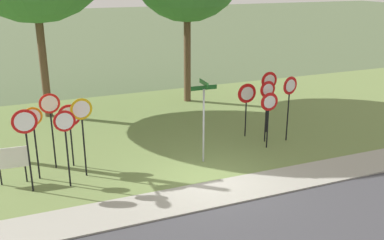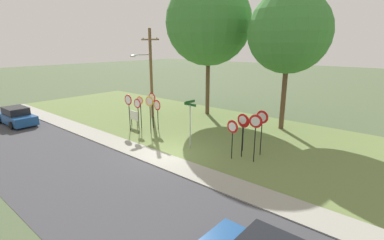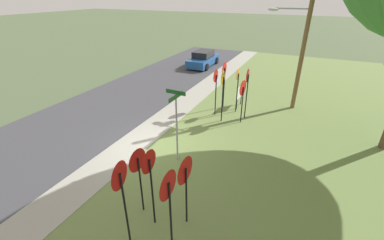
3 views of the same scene
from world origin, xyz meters
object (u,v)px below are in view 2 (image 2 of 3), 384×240
(oak_tree_left, at_px, (209,22))
(yield_sign_far_right, at_px, (262,122))
(stop_sign_far_center, at_px, (152,103))
(parked_hatchback_near, at_px, (16,116))
(stop_sign_near_right, at_px, (140,106))
(yield_sign_center, at_px, (232,130))
(street_name_post, at_px, (190,120))
(stop_sign_center_tall, at_px, (150,107))
(oak_tree_right, at_px, (289,32))
(yield_sign_far_left, at_px, (243,124))
(yield_sign_near_right, at_px, (243,125))
(utility_pole, at_px, (150,70))
(stop_sign_far_left, at_px, (157,108))
(stop_sign_far_right, at_px, (129,104))
(stop_sign_near_left, at_px, (138,109))
(notice_board, at_px, (134,116))
(yield_sign_near_left, at_px, (255,127))

(oak_tree_left, bearing_deg, yield_sign_far_right, -35.12)
(stop_sign_far_center, relative_size, parked_hatchback_near, 0.64)
(stop_sign_near_right, relative_size, yield_sign_center, 1.12)
(street_name_post, xyz_separation_m, oak_tree_left, (-4.69, 7.80, 6.25))
(stop_sign_center_tall, distance_m, yield_sign_far_right, 8.06)
(street_name_post, height_order, oak_tree_right, oak_tree_right)
(yield_sign_far_left, xyz_separation_m, yield_sign_far_right, (1.11, 0.13, 0.29))
(parked_hatchback_near, bearing_deg, yield_sign_near_right, 17.46)
(yield_sign_center, bearing_deg, street_name_post, -171.18)
(utility_pole, xyz_separation_m, parked_hatchback_near, (-6.72, -8.44, -3.49))
(stop_sign_far_center, height_order, parked_hatchback_near, stop_sign_far_center)
(yield_sign_far_left, height_order, utility_pole, utility_pole)
(yield_sign_near_right, bearing_deg, street_name_post, -165.20)
(stop_sign_far_left, bearing_deg, yield_sign_far_right, 10.03)
(stop_sign_far_right, height_order, yield_sign_far_right, stop_sign_far_right)
(oak_tree_left, bearing_deg, stop_sign_near_left, -90.45)
(stop_sign_near_right, bearing_deg, notice_board, 176.63)
(stop_sign_near_left, relative_size, parked_hatchback_near, 0.60)
(utility_pole, distance_m, parked_hatchback_near, 11.34)
(stop_sign_near_left, xyz_separation_m, oak_tree_right, (7.23, 7.92, 5.20))
(stop_sign_near_left, bearing_deg, yield_sign_far_left, 13.17)
(stop_sign_near_left, distance_m, stop_sign_far_right, 1.15)
(yield_sign_near_right, bearing_deg, yield_sign_far_left, 117.33)
(stop_sign_center_tall, distance_m, oak_tree_right, 11.10)
(stop_sign_far_center, relative_size, oak_tree_right, 0.27)
(yield_sign_near_right, relative_size, notice_board, 2.03)
(yield_sign_near_left, relative_size, yield_sign_far_right, 1.01)
(yield_sign_near_left, bearing_deg, stop_sign_near_right, 169.12)
(yield_sign_near_left, height_order, street_name_post, street_name_post)
(yield_sign_far_left, xyz_separation_m, yield_sign_center, (0.16, -1.44, -0.03))
(yield_sign_center, bearing_deg, yield_sign_far_left, 100.19)
(yield_sign_near_left, xyz_separation_m, yield_sign_center, (-1.17, -0.39, -0.34))
(stop_sign_near_left, height_order, yield_sign_far_right, yield_sign_far_right)
(stop_sign_near_right, bearing_deg, yield_sign_near_right, -4.55)
(notice_board, bearing_deg, utility_pole, 117.05)
(stop_sign_near_right, height_order, yield_sign_far_left, stop_sign_near_right)
(yield_sign_far_left, bearing_deg, street_name_post, -144.53)
(yield_sign_far_right, bearing_deg, yield_sign_near_right, -123.89)
(street_name_post, xyz_separation_m, parked_hatchback_near, (-14.34, -4.92, -1.18))
(stop_sign_far_left, relative_size, oak_tree_right, 0.23)
(stop_sign_far_left, height_order, utility_pole, utility_pole)
(yield_sign_center, relative_size, utility_pole, 0.30)
(yield_sign_near_right, relative_size, utility_pole, 0.34)
(yield_sign_near_right, relative_size, yield_sign_center, 1.13)
(stop_sign_near_right, relative_size, stop_sign_center_tall, 0.92)
(yield_sign_near_left, distance_m, yield_sign_center, 1.28)
(utility_pole, bearing_deg, stop_sign_near_right, -54.20)
(stop_sign_far_center, xyz_separation_m, yield_sign_near_right, (8.15, -0.58, -0.09))
(yield_sign_center, height_order, oak_tree_right, oak_tree_right)
(yield_sign_near_left, relative_size, notice_board, 2.14)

